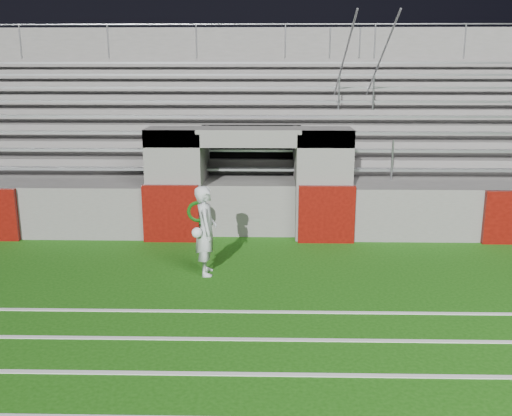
{
  "coord_description": "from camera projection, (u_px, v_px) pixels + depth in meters",
  "views": [
    {
      "loc": [
        0.46,
        -9.8,
        3.94
      ],
      "look_at": [
        0.2,
        1.8,
        1.1
      ],
      "focal_mm": 40.0,
      "sensor_mm": 36.0,
      "label": 1
    }
  ],
  "objects": [
    {
      "name": "stadium_structure",
      "position": [
        254.0,
        149.0,
        17.85
      ],
      "size": [
        26.0,
        8.48,
        5.42
      ],
      "color": "#63605D",
      "rests_on": "ground"
    },
    {
      "name": "goalkeeper_with_ball",
      "position": [
        206.0,
        231.0,
        11.06
      ],
      "size": [
        0.5,
        0.69,
        1.77
      ],
      "color": "silver",
      "rests_on": "ground"
    },
    {
      "name": "ground",
      "position": [
        243.0,
        289.0,
        10.46
      ],
      "size": [
        90.0,
        90.0,
        0.0
      ],
      "primitive_type": "plane",
      "color": "#19520D",
      "rests_on": "ground"
    },
    {
      "name": "hose_coil",
      "position": [
        198.0,
        213.0,
        13.16
      ],
      "size": [
        0.54,
        0.15,
        0.6
      ],
      "color": "#0D4114",
      "rests_on": "ground"
    }
  ]
}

